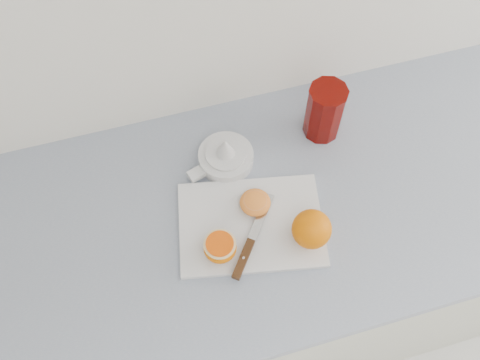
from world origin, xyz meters
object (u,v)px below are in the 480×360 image
Objects in this scene: cutting_board at (251,224)px; red_tumbler at (324,113)px; counter at (278,267)px; citrus_juicer at (225,156)px; half_orange at (220,247)px.

red_tumbler reaches higher than cutting_board.
counter is 14.98× the size of citrus_juicer.
cutting_board is at bearing 28.86° from half_orange.
citrus_juicer is 1.10× the size of red_tumbler.
cutting_board is 2.12× the size of red_tumbler.
cutting_board is at bearing -86.74° from citrus_juicer.
counter is at bearing 25.07° from half_orange.
half_orange is (-0.19, -0.09, 0.48)m from counter.
cutting_board is at bearing -157.99° from counter.
red_tumbler is (0.13, 0.16, 0.51)m from counter.
counter is 16.50× the size of red_tumbler.
half_orange reaches higher than cutting_board.
half_orange is (-0.08, -0.04, 0.03)m from cutting_board.
red_tumbler is at bearing 40.10° from cutting_board.
counter is at bearing -129.88° from red_tumbler.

